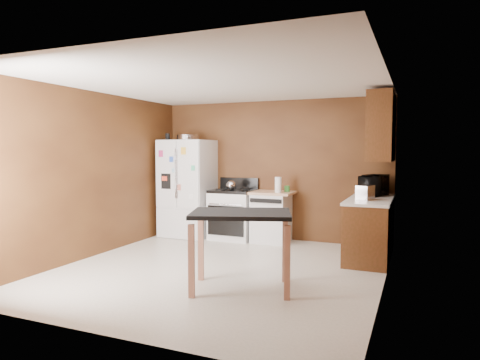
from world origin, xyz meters
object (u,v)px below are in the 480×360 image
Objects in this scene: paper_towel at (278,185)px; pen_cup at (168,137)px; dishwasher at (271,216)px; gas_range at (233,214)px; green_canister at (287,189)px; microwave at (374,186)px; toaster at (365,193)px; refrigerator at (187,188)px; island at (241,224)px; roasting_pan at (188,137)px; kettle at (231,185)px.

pen_cup is at bearing -179.17° from paper_towel.
gas_range is at bearing -178.06° from dishwasher.
green_canister is 0.20× the size of microwave.
dishwasher is (-0.16, 0.13, -0.57)m from paper_towel.
toaster is (3.68, -0.61, -0.86)m from pen_cup.
island is (2.13, -2.50, -0.14)m from refrigerator.
pen_cup reaches higher than dishwasher.
paper_towel is 0.20× the size of island.
pen_cup is 0.44× the size of toaster.
toaster is 0.22× the size of island.
toaster is at bearing -11.64° from refrigerator.
dishwasher is at bearing 1.27° from roasting_pan.
roasting_pan is 2.11m from green_canister.
gas_range is at bearing 0.74° from roasting_pan.
microwave reaches higher than gas_range.
pen_cup is 1.04m from refrigerator.
refrigerator is at bearing -176.19° from gas_range.
roasting_pan is 0.31× the size of island.
paper_towel is 0.24× the size of gas_range.
island is at bearing 172.25° from microwave.
green_canister is at bearing 95.00° from island.
kettle is at bearing -167.69° from green_canister.
microwave is at bearing 101.55° from toaster.
pen_cup is at bearing -174.25° from green_canister.
roasting_pan is at bearing -178.73° from dishwasher.
gas_range is at bearing 179.14° from toaster.
green_canister is 0.08× the size of island.
roasting_pan is 1.67m from gas_range.
dishwasher is at bearing 4.48° from pen_cup.
toaster is at bearing -166.11° from microwave.
gas_range is at bearing -174.45° from green_canister.
gas_range reaches higher than island.
kettle is 0.54m from gas_range.
toaster reaches higher than green_canister.
dishwasher is at bearing 105.16° from microwave.
gas_range is at bearing 3.81° from refrigerator.
pen_cup is 0.10× the size of island.
island is at bearing -79.14° from dishwasher.
island is at bearing -49.60° from refrigerator.
microwave is 1.83m from dishwasher.
gas_range is (-2.39, 0.74, -0.54)m from toaster.
roasting_pan is at bearing -176.77° from green_canister.
toaster is at bearing 57.09° from island.
kettle is 2.73m from island.
kettle reaches higher than green_canister.
refrigerator reaches higher than dishwasher.
roasting_pan is 1.54× the size of paper_towel.
microwave is at bearing 0.78° from pen_cup.
kettle is 2.46m from toaster.
roasting_pan is 1.28m from kettle.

